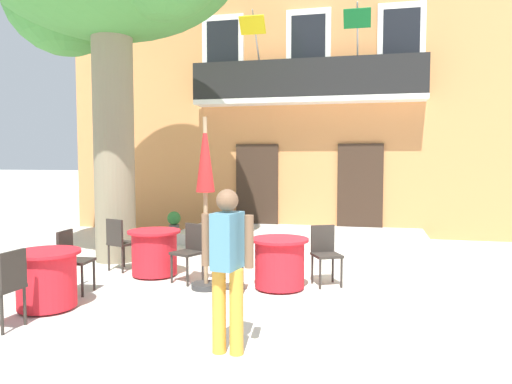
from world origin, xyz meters
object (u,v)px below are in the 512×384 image
cafe_chair_near_tree_0 (230,256)px  cafe_chair_front_1 (190,248)px  cafe_umbrella (205,177)px  cafe_chair_near_tree_1 (325,250)px  cafe_chair_middle_0 (72,257)px  cafe_chair_middle_1 (6,283)px  cafe_table_front (154,252)px  cafe_table_near_tree (280,263)px  ground_planter_left (174,223)px  pedestrian_near_entrance (227,261)px  cafe_table_middle (47,279)px  cafe_chair_front_0 (119,241)px

cafe_chair_near_tree_0 → cafe_chair_front_1: size_ratio=1.00×
cafe_chair_front_1 → cafe_umbrella: size_ratio=0.36×
cafe_chair_near_tree_0 → cafe_chair_front_1: (-0.78, 0.45, 0.00)m
cafe_chair_near_tree_1 → cafe_chair_middle_0: (-3.51, -1.32, 0.00)m
cafe_chair_front_1 → cafe_chair_middle_1: bearing=-116.9°
cafe_chair_middle_0 → cafe_chair_middle_1: (0.16, -1.50, 0.00)m
cafe_chair_middle_0 → cafe_umbrella: bearing=20.1°
cafe_chair_near_tree_0 → cafe_chair_middle_0: (-2.21, -0.56, 0.00)m
cafe_chair_middle_1 → cafe_table_front: size_ratio=1.05×
cafe_table_near_tree → cafe_chair_front_1: 1.45m
cafe_chair_near_tree_0 → cafe_chair_middle_0: size_ratio=1.00×
cafe_chair_front_1 → ground_planter_left: size_ratio=1.42×
pedestrian_near_entrance → cafe_chair_near_tree_1: bearing=76.5°
cafe_chair_near_tree_0 → pedestrian_near_entrance: (0.60, -2.14, 0.40)m
cafe_table_middle → pedestrian_near_entrance: bearing=-17.4°
cafe_chair_middle_0 → cafe_chair_front_0: same height
cafe_chair_middle_1 → pedestrian_near_entrance: bearing=-1.9°
cafe_chair_middle_0 → cafe_chair_front_0: size_ratio=1.00×
cafe_chair_front_1 → cafe_chair_near_tree_1: bearing=8.6°
cafe_chair_near_tree_1 → cafe_umbrella: size_ratio=0.36×
cafe_chair_near_tree_0 → cafe_chair_front_1: bearing=150.2°
cafe_chair_near_tree_1 → cafe_chair_middle_0: 3.75m
cafe_table_near_tree → cafe_chair_front_1: cafe_chair_front_1 is taller
cafe_chair_near_tree_1 → pedestrian_near_entrance: (-0.70, -2.90, 0.40)m
cafe_table_near_tree → cafe_chair_middle_0: 3.02m
cafe_table_middle → cafe_table_front: 2.05m
cafe_umbrella → cafe_table_front: bearing=152.7°
cafe_chair_middle_1 → ground_planter_left: bearing=95.9°
cafe_chair_middle_0 → cafe_table_middle: bearing=-80.2°
cafe_chair_middle_1 → cafe_chair_front_0: size_ratio=1.00×
cafe_chair_near_tree_1 → cafe_umbrella: 2.15m
cafe_chair_near_tree_0 → cafe_chair_front_0: same height
cafe_chair_front_0 → pedestrian_near_entrance: 4.14m
ground_planter_left → cafe_table_near_tree: bearing=-50.1°
cafe_table_near_tree → cafe_chair_front_1: bearing=176.3°
cafe_chair_near_tree_0 → pedestrian_near_entrance: 2.26m
ground_planter_left → cafe_chair_near_tree_0: bearing=-58.3°
cafe_chair_near_tree_0 → cafe_table_near_tree: bearing=28.1°
cafe_chair_near_tree_1 → cafe_chair_front_0: bearing=178.6°
cafe_chair_middle_1 → cafe_chair_front_1: (1.27, 2.50, 0.00)m
cafe_chair_near_tree_1 → cafe_chair_front_0: 3.53m
cafe_umbrella → pedestrian_near_entrance: (1.01, -2.25, -0.73)m
cafe_chair_middle_1 → ground_planter_left: 6.49m
ground_planter_left → pedestrian_near_entrance: size_ratio=0.39×
cafe_chair_near_tree_1 → cafe_chair_front_1: same height
cafe_table_middle → cafe_chair_near_tree_1: bearing=31.3°
pedestrian_near_entrance → cafe_chair_middle_0: bearing=150.6°
cafe_chair_near_tree_0 → cafe_table_middle: size_ratio=1.05×
cafe_chair_middle_1 → ground_planter_left: (-0.67, 6.45, -0.17)m
cafe_chair_near_tree_0 → cafe_chair_near_tree_1: (1.30, 0.76, 0.00)m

